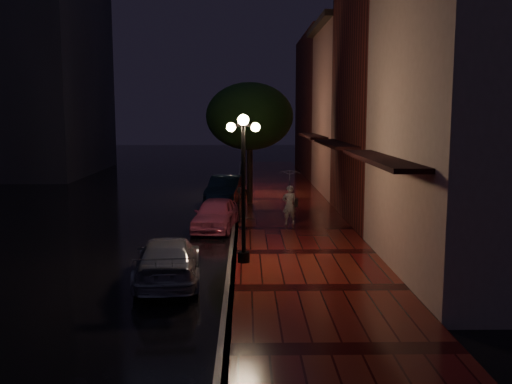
% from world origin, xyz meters
% --- Properties ---
extents(ground, '(120.00, 120.00, 0.00)m').
position_xyz_m(ground, '(0.00, 0.00, 0.00)').
color(ground, black).
rests_on(ground, ground).
extents(sidewalk, '(4.50, 60.00, 0.15)m').
position_xyz_m(sidewalk, '(2.25, 0.00, 0.07)').
color(sidewalk, '#4D0E0D').
rests_on(sidewalk, ground).
extents(curb, '(0.25, 60.00, 0.15)m').
position_xyz_m(curb, '(0.00, 0.00, 0.07)').
color(curb, '#595451').
rests_on(curb, ground).
extents(storefront_near, '(5.00, 8.00, 8.50)m').
position_xyz_m(storefront_near, '(7.00, -6.00, 4.25)').
color(storefront_near, gray).
rests_on(storefront_near, ground).
extents(storefront_mid, '(5.00, 8.00, 11.00)m').
position_xyz_m(storefront_mid, '(7.00, 2.00, 5.50)').
color(storefront_mid, '#511914').
rests_on(storefront_mid, ground).
extents(storefront_far, '(5.00, 8.00, 9.00)m').
position_xyz_m(storefront_far, '(7.00, 10.00, 4.50)').
color(storefront_far, '#8C5951').
rests_on(storefront_far, ground).
extents(storefront_extra, '(5.00, 12.00, 10.00)m').
position_xyz_m(storefront_extra, '(7.00, 20.00, 5.00)').
color(storefront_extra, '#511914').
rests_on(storefront_extra, ground).
extents(streetlamp_near, '(0.96, 0.36, 4.31)m').
position_xyz_m(streetlamp_near, '(0.35, -5.00, 2.60)').
color(streetlamp_near, black).
rests_on(streetlamp_near, sidewalk).
extents(streetlamp_far, '(0.96, 0.36, 4.31)m').
position_xyz_m(streetlamp_far, '(0.35, 9.00, 2.60)').
color(streetlamp_far, black).
rests_on(streetlamp_far, sidewalk).
extents(street_tree, '(4.16, 4.16, 5.80)m').
position_xyz_m(street_tree, '(0.61, 5.99, 4.24)').
color(street_tree, black).
rests_on(street_tree, sidewalk).
extents(pink_car, '(1.93, 3.82, 1.25)m').
position_xyz_m(pink_car, '(-0.76, 0.40, 0.62)').
color(pink_car, '#DD5B84').
rests_on(pink_car, ground).
extents(navy_car, '(2.01, 4.37, 1.39)m').
position_xyz_m(navy_car, '(-0.60, 6.94, 0.69)').
color(navy_car, black).
rests_on(navy_car, ground).
extents(silver_car, '(2.07, 4.31, 1.21)m').
position_xyz_m(silver_car, '(-1.67, -6.47, 0.61)').
color(silver_car, '#96959C').
rests_on(silver_car, ground).
extents(woman_with_umbrella, '(0.90, 0.92, 2.17)m').
position_xyz_m(woman_with_umbrella, '(2.13, 0.74, 1.58)').
color(woman_with_umbrella, silver).
rests_on(woman_with_umbrella, sidewalk).
extents(parking_meter, '(0.14, 0.11, 1.39)m').
position_xyz_m(parking_meter, '(0.15, 1.26, 0.99)').
color(parking_meter, black).
rests_on(parking_meter, sidewalk).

